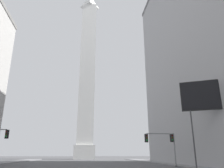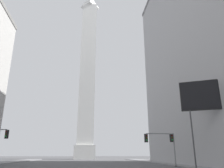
# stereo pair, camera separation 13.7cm
# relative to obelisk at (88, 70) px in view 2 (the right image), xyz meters

# --- Properties ---
(sidewalk_right) EXTENTS (5.00, 102.01, 0.15)m
(sidewalk_right) POSITION_rel_obelisk_xyz_m (17.11, -54.40, -35.34)
(sidewalk_right) COLOR slate
(sidewalk_right) RESTS_ON ground_plane
(obelisk) EXTENTS (7.77, 7.77, 73.36)m
(obelisk) POSITION_rel_obelisk_xyz_m (0.00, 0.00, 0.00)
(obelisk) COLOR silver
(obelisk) RESTS_ON ground_plane
(traffic_light_mid_right) EXTENTS (4.91, 0.51, 5.00)m
(traffic_light_mid_right) POSITION_rel_obelisk_xyz_m (12.81, -51.95, -31.61)
(traffic_light_mid_right) COLOR slate
(traffic_light_mid_right) RESTS_ON ground_plane
(billboard_sign) EXTENTS (5.73, 2.79, 10.97)m
(billboard_sign) POSITION_rel_obelisk_xyz_m (15.65, -60.91, -26.70)
(billboard_sign) COLOR #3F3F42
(billboard_sign) RESTS_ON ground_plane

